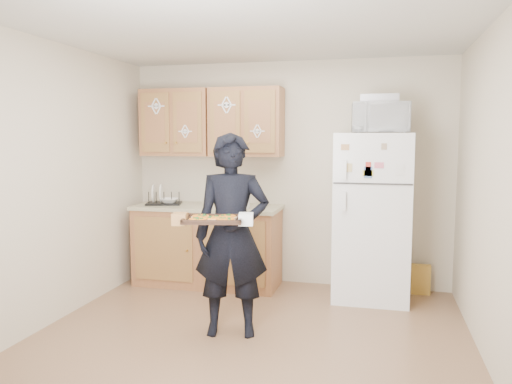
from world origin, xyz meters
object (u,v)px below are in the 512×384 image
baking_tray (213,220)px  dish_rack (164,198)px  refrigerator (372,217)px  microwave (380,118)px  person (232,235)px

baking_tray → dish_rack: (-1.14, 1.60, -0.04)m
refrigerator → microwave: (0.05, -0.05, 1.00)m
microwave → refrigerator: bearing=130.2°
refrigerator → baking_tray: bearing=-127.2°
refrigerator → microwave: microwave is taller
baking_tray → microwave: bearing=38.0°
refrigerator → person: 1.69m
microwave → dish_rack: 2.53m
refrigerator → person: bearing=-131.4°
baking_tray → person: bearing=64.6°
microwave → dish_rack: microwave is taller
person → dish_rack: size_ratio=4.42×
baking_tray → refrigerator: bearing=40.1°
baking_tray → dish_rack: 1.96m
person → dish_rack: person is taller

